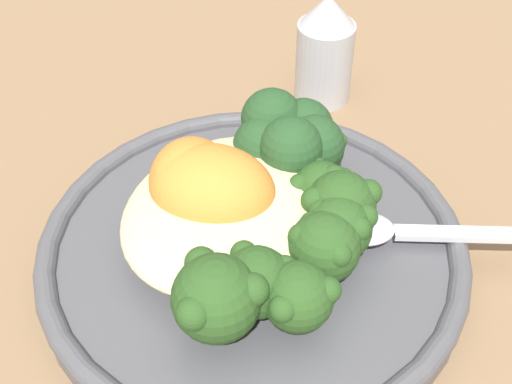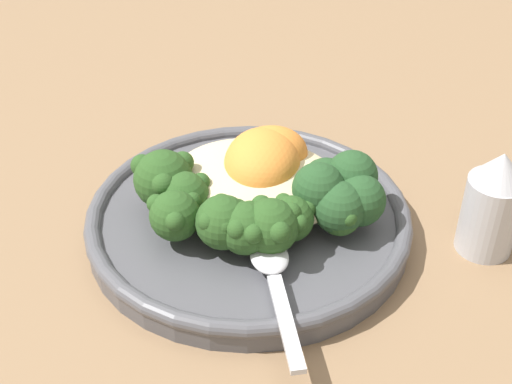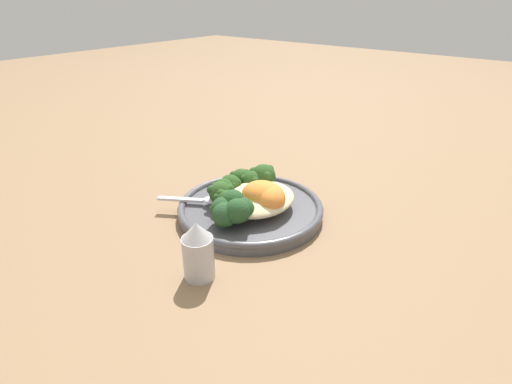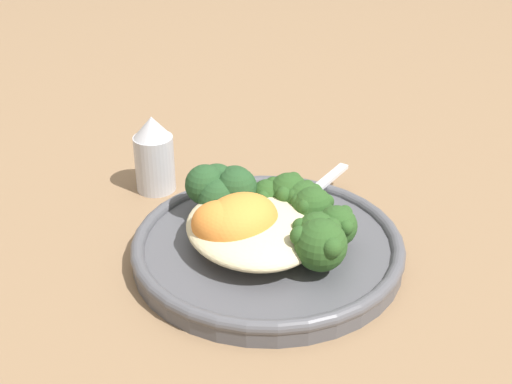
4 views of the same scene
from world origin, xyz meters
The scene contains 16 objects.
ground_plane centered at (0.00, 0.00, 0.00)m, with size 4.00×4.00×0.00m, color #846647.
plate centered at (0.00, -0.01, 0.01)m, with size 0.23×0.23×0.02m.
quinoa_mound centered at (0.00, 0.00, 0.04)m, with size 0.13×0.11×0.03m, color beige.
broccoli_stalk_0 centered at (-0.05, -0.03, 0.04)m, with size 0.09×0.08×0.04m.
broccoli_stalk_1 centered at (-0.03, -0.03, 0.04)m, with size 0.07×0.09×0.04m.
broccoli_stalk_2 centered at (-0.03, -0.05, 0.04)m, with size 0.06×0.11×0.03m.
broccoli_stalk_3 centered at (0.00, -0.05, 0.04)m, with size 0.04×0.11×0.04m.
broccoli_stalk_4 centered at (0.01, -0.04, 0.04)m, with size 0.05×0.10×0.04m.
broccoli_stalk_5 centered at (0.03, -0.04, 0.04)m, with size 0.07×0.09×0.04m.
broccoli_stalk_6 centered at (0.03, -0.02, 0.04)m, with size 0.08×0.08×0.03m.
broccoli_stalk_7 centered at (0.04, -0.01, 0.03)m, with size 0.12×0.06×0.03m.
sweet_potato_chunk_0 centered at (0.00, 0.01, 0.04)m, with size 0.07×0.06×0.04m, color orange.
sweet_potato_chunk_1 centered at (0.00, 0.02, 0.04)m, with size 0.06×0.05×0.04m, color orange.
kale_tuft centered at (0.06, 0.00, 0.04)m, with size 0.06×0.07×0.04m.
spoon centered at (0.04, -0.07, 0.03)m, with size 0.07×0.10×0.01m.
salt_shaker centered at (0.16, 0.03, 0.04)m, with size 0.04×0.04×0.08m.
Camera 4 is at (-0.46, 0.21, 0.35)m, focal length 50.00 mm.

